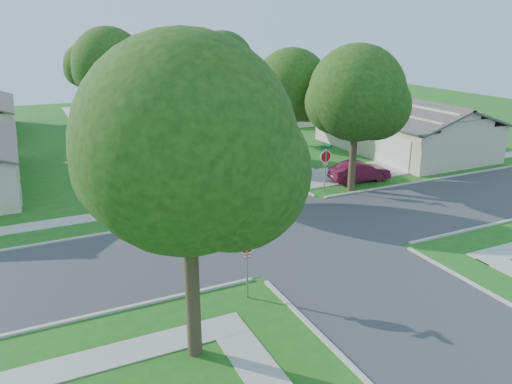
{
  "coord_description": "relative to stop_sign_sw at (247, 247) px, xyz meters",
  "views": [
    {
      "loc": [
        -11.36,
        -19.5,
        9.52
      ],
      "look_at": [
        -1.19,
        1.96,
        1.6
      ],
      "focal_mm": 35.0,
      "sensor_mm": 36.0,
      "label": 1
    }
  ],
  "objects": [
    {
      "name": "ground",
      "position": [
        4.7,
        4.7,
        -2.03
      ],
      "size": [
        100.0,
        100.0,
        0.0
      ],
      "primitive_type": "plane",
      "color": "#1C5A18",
      "rests_on": "ground"
    },
    {
      "name": "road_ns",
      "position": [
        4.7,
        4.7,
        -2.03
      ],
      "size": [
        7.0,
        100.0,
        0.02
      ],
      "primitive_type": "cube",
      "color": "#333335",
      "rests_on": "ground"
    },
    {
      "name": "sidewalk_ne",
      "position": [
        10.8,
        30.7,
        -2.01
      ],
      "size": [
        1.2,
        40.0,
        0.04
      ],
      "primitive_type": "cube",
      "color": "#9E9B91",
      "rests_on": "ground"
    },
    {
      "name": "sidewalk_nw",
      "position": [
        -1.4,
        30.7,
        -2.01
      ],
      "size": [
        1.2,
        40.0,
        0.04
      ],
      "primitive_type": "cube",
      "color": "#9E9B91",
      "rests_on": "ground"
    },
    {
      "name": "driveway",
      "position": [
        12.6,
        11.8,
        -2.01
      ],
      "size": [
        8.8,
        3.6,
        0.05
      ],
      "primitive_type": "cube",
      "color": "#9E9B91",
      "rests_on": "ground"
    },
    {
      "name": "stop_sign_sw",
      "position": [
        0.0,
        0.0,
        0.0
      ],
      "size": [
        1.05,
        0.8,
        2.98
      ],
      "color": "gray",
      "rests_on": "ground"
    },
    {
      "name": "stop_sign_ne",
      "position": [
        9.4,
        9.4,
        0.0
      ],
      "size": [
        1.05,
        0.8,
        2.98
      ],
      "color": "gray",
      "rests_on": "ground"
    },
    {
      "name": "tree_e_near",
      "position": [
        9.45,
        13.71,
        3.61
      ],
      "size": [
        4.97,
        4.8,
        8.28
      ],
      "color": "#38281C",
      "rests_on": "ground"
    },
    {
      "name": "tree_e_mid",
      "position": [
        9.46,
        25.71,
        4.22
      ],
      "size": [
        5.59,
        5.4,
        9.21
      ],
      "color": "#38281C",
      "rests_on": "ground"
    },
    {
      "name": "tree_e_far",
      "position": [
        9.45,
        38.71,
        3.95
      ],
      "size": [
        5.17,
        5.0,
        8.72
      ],
      "color": "#38281C",
      "rests_on": "ground"
    },
    {
      "name": "tree_w_near",
      "position": [
        0.06,
        13.71,
        4.08
      ],
      "size": [
        5.38,
        5.2,
        8.97
      ],
      "color": "#38281C",
      "rests_on": "ground"
    },
    {
      "name": "tree_w_mid",
      "position": [
        0.06,
        25.71,
        4.46
      ],
      "size": [
        5.8,
        5.6,
        9.56
      ],
      "color": "#38281C",
      "rests_on": "ground"
    },
    {
      "name": "tree_w_far",
      "position": [
        0.05,
        38.71,
        3.48
      ],
      "size": [
        4.76,
        4.6,
        8.04
      ],
      "color": "#38281C",
      "rests_on": "ground"
    },
    {
      "name": "tree_sw_corner",
      "position": [
        -2.74,
        -2.29,
        4.23
      ],
      "size": [
        6.21,
        6.0,
        9.55
      ],
      "color": "#38281C",
      "rests_on": "ground"
    },
    {
      "name": "tree_ne_corner",
      "position": [
        11.06,
        8.91,
        3.56
      ],
      "size": [
        5.8,
        5.6,
        8.66
      ],
      "color": "#38281C",
      "rests_on": "ground"
    },
    {
      "name": "house_ne_near",
      "position": [
        20.69,
        15.7,
        -0.51
      ],
      "size": [
        8.42,
        13.6,
        4.23
      ],
      "color": "beige",
      "rests_on": "ground"
    },
    {
      "name": "house_ne_far",
      "position": [
        20.69,
        33.7,
        -0.51
      ],
      "size": [
        8.42,
        13.6,
        4.23
      ],
      "color": "beige",
      "rests_on": "ground"
    },
    {
      "name": "car_driveway",
      "position": [
        12.56,
        10.2,
        -1.39
      ],
      "size": [
        4.06,
        1.85,
        1.29
      ],
      "primitive_type": "imported",
      "rotation": [
        0.0,
        0.0,
        1.44
      ],
      "color": "maroon",
      "rests_on": "ground"
    },
    {
      "name": "car_curb_east",
      "position": [
        6.13,
        37.65,
        -1.25
      ],
      "size": [
        2.2,
        4.72,
        1.56
      ],
      "primitive_type": "imported",
      "rotation": [
        0.0,
        0.0,
        0.08
      ],
      "color": "black",
      "rests_on": "ground"
    },
    {
      "name": "car_curb_west",
      "position": [
        2.9,
        43.65,
        -1.43
      ],
      "size": [
        1.85,
        4.2,
        1.2
      ],
      "primitive_type": "imported",
      "rotation": [
        0.0,
        0.0,
        3.1
      ],
      "color": "black",
      "rests_on": "ground"
    }
  ]
}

